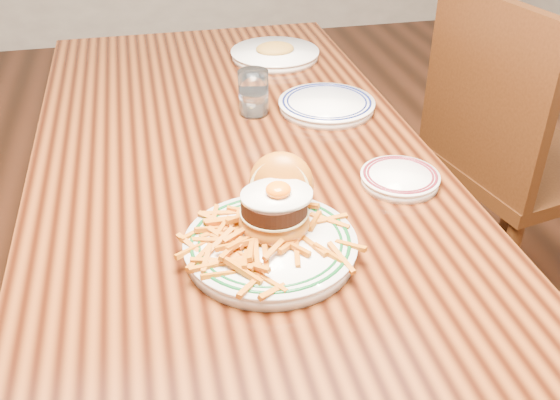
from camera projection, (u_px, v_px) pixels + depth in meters
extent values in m
plane|color=black|center=(240.00, 372.00, 1.80)|extent=(6.00, 6.00, 0.00)
cube|color=black|center=(229.00, 151.00, 1.41)|extent=(0.85, 1.60, 0.05)
cylinder|color=black|center=(96.00, 158.00, 2.15)|extent=(0.07, 0.07, 0.70)
cylinder|color=black|center=(301.00, 136.00, 2.28)|extent=(0.07, 0.07, 0.70)
cube|color=#42220D|center=(525.00, 165.00, 1.86)|extent=(0.54, 0.54, 0.04)
cube|color=#42220D|center=(486.00, 93.00, 1.65)|extent=(0.12, 0.46, 0.49)
cylinder|color=#42220D|center=(514.00, 189.00, 2.22)|extent=(0.04, 0.04, 0.45)
cylinder|color=#42220D|center=(421.00, 214.00, 2.08)|extent=(0.04, 0.04, 0.45)
cylinder|color=#42220D|center=(502.00, 285.00, 1.78)|extent=(0.04, 0.04, 0.45)
cylinder|color=white|center=(270.00, 248.00, 1.05)|extent=(0.29, 0.29, 0.02)
cylinder|color=white|center=(270.00, 242.00, 1.04)|extent=(0.29, 0.29, 0.01)
torus|color=#0C461A|center=(270.00, 241.00, 1.04)|extent=(0.27, 0.27, 0.01)
torus|color=#0C461A|center=(270.00, 241.00, 1.04)|extent=(0.24, 0.24, 0.01)
ellipsoid|color=#AC6216|center=(274.00, 222.00, 1.06)|extent=(0.12, 0.12, 0.05)
cylinder|color=#F0DF96|center=(274.00, 212.00, 1.05)|extent=(0.12, 0.12, 0.00)
cylinder|color=black|center=(274.00, 204.00, 1.04)|extent=(0.11, 0.11, 0.03)
ellipsoid|color=white|center=(277.00, 195.00, 1.03)|extent=(0.12, 0.10, 0.01)
ellipsoid|color=#FF6305|center=(278.00, 190.00, 1.02)|extent=(0.04, 0.04, 0.02)
ellipsoid|color=#AC6216|center=(281.00, 184.00, 1.10)|extent=(0.14, 0.13, 0.13)
cylinder|color=#F0DF96|center=(279.00, 190.00, 1.08)|extent=(0.11, 0.07, 0.10)
cylinder|color=white|center=(400.00, 180.00, 1.24)|extent=(0.15, 0.15, 0.02)
cylinder|color=white|center=(400.00, 175.00, 1.23)|extent=(0.16, 0.16, 0.01)
torus|color=#5B141E|center=(400.00, 175.00, 1.23)|extent=(0.15, 0.15, 0.01)
torus|color=#5B141E|center=(400.00, 175.00, 1.23)|extent=(0.13, 0.13, 0.01)
cube|color=silver|center=(407.00, 172.00, 1.24)|extent=(0.09, 0.06, 0.00)
cylinder|color=white|center=(327.00, 106.00, 1.53)|extent=(0.23, 0.23, 0.02)
cylinder|color=white|center=(327.00, 102.00, 1.52)|extent=(0.24, 0.24, 0.01)
torus|color=#0E1549|center=(327.00, 101.00, 1.52)|extent=(0.22, 0.22, 0.01)
torus|color=#0E1549|center=(327.00, 101.00, 1.52)|extent=(0.20, 0.20, 0.00)
cylinder|color=white|center=(254.00, 93.00, 1.49)|extent=(0.07, 0.07, 0.11)
cylinder|color=silver|center=(254.00, 102.00, 1.50)|extent=(0.06, 0.06, 0.05)
cylinder|color=white|center=(275.00, 55.00, 1.83)|extent=(0.25, 0.25, 0.02)
cylinder|color=white|center=(275.00, 51.00, 1.82)|extent=(0.26, 0.26, 0.01)
ellipsoid|color=#AD8431|center=(275.00, 49.00, 1.81)|extent=(0.11, 0.09, 0.03)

